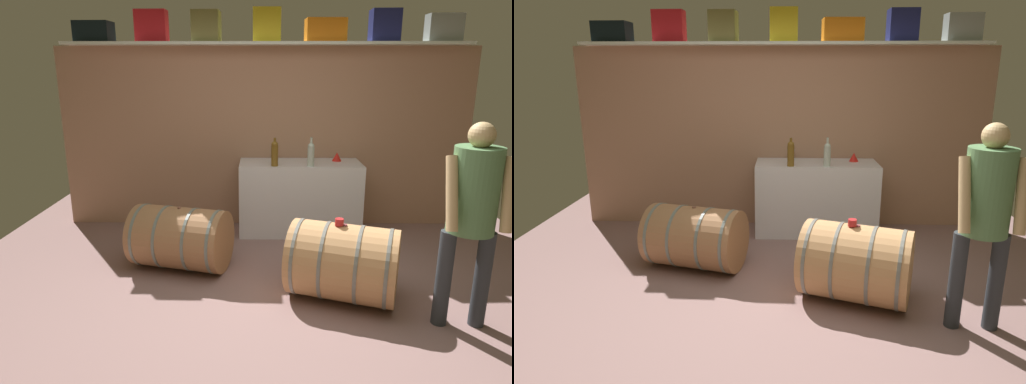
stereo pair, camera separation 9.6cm
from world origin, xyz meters
The scene contains 19 objects.
ground_plane centered at (0.00, 0.56, -0.01)m, with size 6.13×7.68×0.02m, color #896865.
back_wall_panel centered at (0.00, 2.24, 1.08)m, with size 4.93×0.10×2.16m, color tan.
high_shelf_board centered at (0.00, 2.09, 2.17)m, with size 4.53×0.40×0.03m, color white.
toolcase_black centered at (-1.94, 2.09, 2.30)m, with size 0.39×0.28×0.22m, color black.
toolcase_red centered at (-1.29, 2.09, 2.36)m, with size 0.35×0.20×0.34m, color red.
toolcase_olive centered at (-0.67, 2.09, 2.35)m, with size 0.30×0.29×0.33m, color olive.
toolcase_yellow centered at (0.00, 2.09, 2.37)m, with size 0.31×0.27×0.36m, color yellow.
toolcase_orange centered at (0.65, 2.09, 2.31)m, with size 0.44×0.28×0.25m, color orange.
toolcase_navy centered at (1.31, 2.09, 2.36)m, with size 0.31×0.27×0.34m, color navy.
toolcase_grey centered at (1.97, 2.09, 2.34)m, with size 0.37×0.21×0.30m, color gray.
work_cabinet centered at (0.40, 1.90, 0.42)m, with size 1.41×0.56×0.85m, color white.
wine_bottle_amber centered at (0.09, 1.70, 1.00)m, with size 0.08×0.08×0.32m.
wine_bottle_clear centered at (0.49, 1.70, 0.99)m, with size 0.08×0.08×0.32m.
wine_glass centered at (0.10, 2.10, 0.95)m, with size 0.08×0.08×0.15m.
red_funnel centered at (0.83, 1.99, 0.90)m, with size 0.11×0.11×0.10m, color red.
wine_barrel_near centered at (0.63, 0.28, 0.33)m, with size 1.05×0.91×0.67m.
wine_barrel_far centered at (-0.84, 0.88, 0.31)m, with size 1.03×0.82×0.62m.
tasting_cup centered at (0.58, 0.28, 0.69)m, with size 0.07×0.07×0.06m, color red.
winemaker_pouring centered at (1.46, -0.13, 0.95)m, with size 0.47×0.37×1.55m.
Camera 2 is at (0.04, -3.20, 1.91)m, focal length 31.39 mm.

